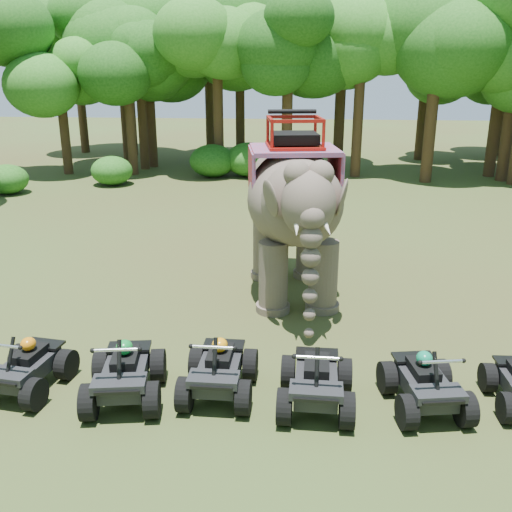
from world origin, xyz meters
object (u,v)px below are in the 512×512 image
Objects in this scene: atv_3 at (317,373)px; atv_4 at (426,376)px; elephant at (294,207)px; atv_0 at (25,360)px; atv_2 at (219,362)px; atv_1 at (124,366)px.

atv_4 is at bearing 4.55° from atv_3.
elephant reaches higher than atv_0.
elephant reaches higher than atv_3.
atv_2 is 0.99× the size of atv_3.
atv_2 reaches higher than atv_4.
atv_1 is 1.02× the size of atv_3.
atv_2 is at bearing 1.16° from atv_1.
atv_2 is 3.74m from atv_4.
atv_2 is at bearing 168.23° from atv_4.
atv_3 is (0.58, -5.39, -1.71)m from elephant.
atv_3 is at bearing -92.44° from elephant.
atv_2 reaches higher than atv_0.
elephant is at bearing 55.64° from atv_0.
atv_2 is (-1.22, -5.16, -1.72)m from elephant.
atv_0 is 0.94× the size of atv_3.
atv_3 is 1.94m from atv_4.
elephant reaches higher than atv_1.
atv_1 reaches higher than atv_3.
atv_1 is (-2.92, -5.46, -1.69)m from elephant.
atv_0 is at bearing -179.31° from atv_3.
elephant is 3.13× the size of atv_3.
elephant is at bearing 105.61° from atv_4.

